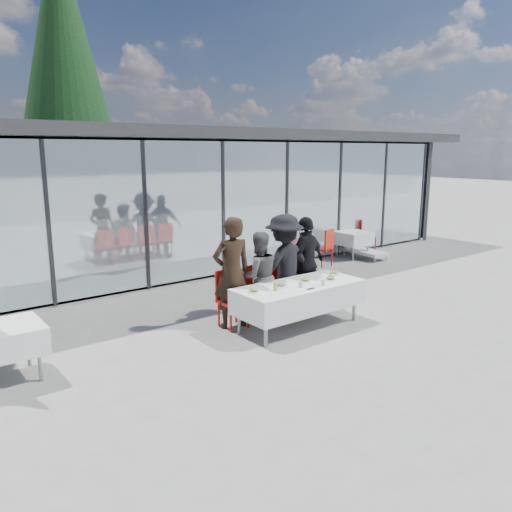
{
  "coord_description": "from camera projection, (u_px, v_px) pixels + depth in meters",
  "views": [
    {
      "loc": [
        -5.38,
        -5.56,
        2.95
      ],
      "look_at": [
        -0.17,
        1.2,
        1.14
      ],
      "focal_mm": 35.0,
      "sensor_mm": 36.0,
      "label": 1
    }
  ],
  "objects": [
    {
      "name": "diner_a",
      "position": [
        232.0,
        273.0,
        8.33
      ],
      "size": [
        0.79,
        0.79,
        1.89
      ],
      "primitive_type": "imported",
      "rotation": [
        0.0,
        0.0,
        2.99
      ],
      "color": "black",
      "rests_on": "ground"
    },
    {
      "name": "spare_chair_a",
      "position": [
        364.0,
        234.0,
        14.66
      ],
      "size": [
        0.62,
        0.62,
        0.97
      ],
      "color": "red",
      "rests_on": "ground"
    },
    {
      "name": "diner_chair_a",
      "position": [
        230.0,
        296.0,
        8.46
      ],
      "size": [
        0.44,
        0.44,
        0.97
      ],
      "color": "red",
      "rests_on": "ground"
    },
    {
      "name": "spare_table_left",
      "position": [
        7.0,
        339.0,
        6.46
      ],
      "size": [
        0.86,
        0.86,
        0.74
      ],
      "color": "white",
      "rests_on": "ground"
    },
    {
      "name": "diner_chair_d",
      "position": [
        304.0,
        280.0,
        9.47
      ],
      "size": [
        0.44,
        0.44,
        0.97
      ],
      "color": "red",
      "rests_on": "ground"
    },
    {
      "name": "plate_a",
      "position": [
        254.0,
        291.0,
        7.89
      ],
      "size": [
        0.24,
        0.24,
        0.07
      ],
      "color": "white",
      "rests_on": "dining_table"
    },
    {
      "name": "plate_c",
      "position": [
        305.0,
        280.0,
        8.54
      ],
      "size": [
        0.24,
        0.24,
        0.07
      ],
      "color": "white",
      "rests_on": "dining_table"
    },
    {
      "name": "ground",
      "position": [
        309.0,
        335.0,
        8.14
      ],
      "size": [
        90.0,
        90.0,
        0.0
      ],
      "primitive_type": "plane",
      "color": "gray",
      "rests_on": "ground"
    },
    {
      "name": "folded_eyeglasses",
      "position": [
        311.0,
        289.0,
        8.07
      ],
      "size": [
        0.14,
        0.03,
        0.01
      ],
      "primitive_type": "cube",
      "color": "black",
      "rests_on": "dining_table"
    },
    {
      "name": "plate_d",
      "position": [
        334.0,
        273.0,
        9.01
      ],
      "size": [
        0.24,
        0.24,
        0.07
      ],
      "color": "white",
      "rests_on": "dining_table"
    },
    {
      "name": "dining_table",
      "position": [
        299.0,
        296.0,
        8.41
      ],
      "size": [
        2.26,
        0.96,
        0.75
      ],
      "color": "white",
      "rests_on": "ground"
    },
    {
      "name": "diner_d",
      "position": [
        306.0,
        263.0,
        9.36
      ],
      "size": [
        1.23,
        1.23,
        1.76
      ],
      "primitive_type": "imported",
      "rotation": [
        0.0,
        0.0,
        3.36
      ],
      "color": "black",
      "rests_on": "ground"
    },
    {
      "name": "spare_chair_b",
      "position": [
        325.0,
        246.0,
        12.86
      ],
      "size": [
        0.54,
        0.54,
        0.97
      ],
      "color": "red",
      "rests_on": "ground"
    },
    {
      "name": "diner_b",
      "position": [
        258.0,
        277.0,
        8.7
      ],
      "size": [
        0.98,
        0.98,
        1.59
      ],
      "primitive_type": "imported",
      "rotation": [
        0.0,
        0.0,
        2.81
      ],
      "color": "#525252",
      "rests_on": "ground"
    },
    {
      "name": "plate_extra",
      "position": [
        330.0,
        278.0,
        8.63
      ],
      "size": [
        0.24,
        0.24,
        0.07
      ],
      "color": "white",
      "rests_on": "dining_table"
    },
    {
      "name": "diner_chair_c",
      "position": [
        282.0,
        285.0,
        9.15
      ],
      "size": [
        0.44,
        0.44,
        0.97
      ],
      "color": "red",
      "rests_on": "ground"
    },
    {
      "name": "diner_chair_b",
      "position": [
        257.0,
        290.0,
        8.8
      ],
      "size": [
        0.44,
        0.44,
        0.97
      ],
      "color": "red",
      "rests_on": "ground"
    },
    {
      "name": "drinking_glasses",
      "position": [
        319.0,
        281.0,
        8.36
      ],
      "size": [
        0.82,
        0.22,
        0.1
      ],
      "color": "silver",
      "rests_on": "dining_table"
    },
    {
      "name": "conifer_tree",
      "position": [
        64.0,
        61.0,
        17.27
      ],
      "size": [
        4.0,
        4.0,
        10.5
      ],
      "color": "#382316",
      "rests_on": "ground"
    },
    {
      "name": "plate_b",
      "position": [
        281.0,
        285.0,
        8.22
      ],
      "size": [
        0.24,
        0.24,
        0.07
      ],
      "color": "white",
      "rests_on": "dining_table"
    },
    {
      "name": "lounger",
      "position": [
        361.0,
        248.0,
        14.06
      ],
      "size": [
        0.69,
        1.37,
        0.72
      ],
      "color": "silver",
      "rests_on": "ground"
    },
    {
      "name": "pavilion",
      "position": [
        173.0,
        177.0,
        15.21
      ],
      "size": [
        14.8,
        8.8,
        3.44
      ],
      "color": "gray",
      "rests_on": "ground"
    },
    {
      "name": "juice_bottle",
      "position": [
        275.0,
        287.0,
        7.96
      ],
      "size": [
        0.06,
        0.06,
        0.13
      ],
      "primitive_type": "cylinder",
      "color": "#92BC4E",
      "rests_on": "dining_table"
    },
    {
      "name": "spare_table_right",
      "position": [
        353.0,
        238.0,
        13.89
      ],
      "size": [
        0.86,
        0.86,
        0.74
      ],
      "color": "white",
      "rests_on": "ground"
    },
    {
      "name": "diner_c",
      "position": [
        284.0,
        265.0,
        9.03
      ],
      "size": [
        1.29,
        1.29,
        1.85
      ],
      "primitive_type": "imported",
      "rotation": [
        0.0,
        0.0,
        3.23
      ],
      "color": "black",
      "rests_on": "ground"
    }
  ]
}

